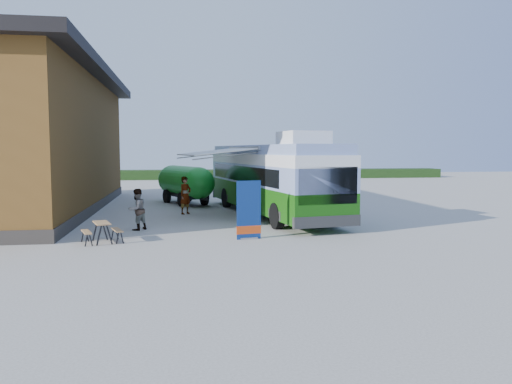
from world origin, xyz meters
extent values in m
plane|color=#BCB7AD|center=(0.00, 0.00, 0.00)|extent=(100.00, 100.00, 0.00)
cube|color=brown|center=(-10.50, 10.00, 3.50)|extent=(8.00, 20.00, 7.00)
cube|color=black|center=(-10.50, 10.00, 7.25)|extent=(9.60, 21.20, 0.50)
cube|color=#332D28|center=(-10.50, 10.00, 0.25)|extent=(8.10, 20.10, 0.50)
cube|color=#264419|center=(8.00, 38.00, 0.50)|extent=(40.00, 3.00, 1.00)
cube|color=#1A6210|center=(2.24, 6.49, 0.97)|extent=(4.79, 13.20, 1.19)
cube|color=#8499CE|center=(2.24, 6.49, 2.05)|extent=(4.79, 13.20, 0.97)
cube|color=black|center=(0.84, 6.80, 2.05)|extent=(1.82, 10.64, 0.75)
cube|color=black|center=(3.47, 7.25, 2.05)|extent=(1.82, 10.64, 0.75)
cube|color=white|center=(2.24, 6.49, 2.78)|extent=(4.79, 13.20, 0.49)
cube|color=#8499CE|center=(2.24, 6.49, 3.23)|extent=(4.60, 12.96, 0.43)
cube|color=white|center=(2.92, 2.45, 3.72)|extent=(2.02, 2.20, 0.54)
cube|color=black|center=(3.31, 0.14, 1.89)|extent=(2.40, 0.46, 1.40)
cube|color=#2D2D2D|center=(3.30, 0.19, 0.54)|extent=(2.74, 0.65, 0.43)
cube|color=#2D2D2D|center=(1.19, 12.79, 0.54)|extent=(2.74, 0.65, 0.43)
cylinder|color=black|center=(1.74, 2.04, 0.54)|extent=(0.50, 1.12, 1.08)
cylinder|color=black|center=(4.17, 2.44, 0.54)|extent=(0.50, 1.12, 1.08)
cylinder|color=black|center=(0.41, 10.01, 0.54)|extent=(0.50, 1.12, 1.08)
cylinder|color=black|center=(2.83, 10.42, 0.54)|extent=(0.50, 1.12, 1.08)
cube|color=white|center=(-0.49, 6.12, 2.87)|extent=(3.62, 5.05, 0.35)
cube|color=#A5A8AD|center=(0.94, 6.36, 3.07)|extent=(0.96, 4.90, 0.15)
cylinder|color=#A5A8AD|center=(-0.16, 4.12, 2.77)|extent=(2.96, 0.54, 0.36)
cylinder|color=#A5A8AD|center=(-0.83, 8.11, 2.77)|extent=(2.96, 0.54, 0.36)
cube|color=navy|center=(0.28, -0.10, 1.06)|extent=(0.89, 0.18, 2.12)
cube|color=#CE4213|center=(0.28, -0.10, 0.34)|extent=(0.92, 0.19, 0.30)
cube|color=#A5A8AD|center=(0.28, -0.10, 0.03)|extent=(0.66, 0.28, 0.06)
cylinder|color=#A5A8AD|center=(0.28, -0.08, 1.06)|extent=(0.03, 0.03, 2.12)
cube|color=tan|center=(-4.86, -0.05, 0.70)|extent=(0.78, 1.21, 0.04)
cube|color=tan|center=(-5.35, -0.20, 0.42)|extent=(0.56, 1.14, 0.03)
cube|color=tan|center=(-4.37, 0.11, 0.42)|extent=(0.56, 1.14, 0.03)
cube|color=black|center=(-4.88, -0.54, 0.35)|extent=(0.06, 0.06, 0.69)
cube|color=black|center=(-4.56, -0.44, 0.35)|extent=(0.06, 0.06, 0.69)
cube|color=black|center=(-5.16, 0.35, 0.35)|extent=(0.06, 0.06, 0.69)
cube|color=black|center=(-4.84, 0.45, 0.35)|extent=(0.06, 0.06, 0.69)
imported|color=#999999|center=(-1.90, 7.41, 0.95)|extent=(0.82, 0.80, 1.90)
imported|color=#999999|center=(-3.88, 2.59, 0.84)|extent=(1.02, 1.03, 1.68)
cylinder|color=green|center=(-1.87, 12.20, 1.36)|extent=(3.18, 4.40, 1.81)
sphere|color=green|center=(-1.12, 10.34, 1.36)|extent=(1.81, 1.81, 1.81)
sphere|color=green|center=(-2.62, 14.06, 1.36)|extent=(1.81, 1.81, 1.81)
cube|color=black|center=(-1.87, 12.20, 0.55)|extent=(2.70, 4.36, 0.20)
cube|color=black|center=(-0.89, 9.78, 0.50)|extent=(0.56, 1.16, 0.10)
cylinder|color=black|center=(-2.07, 10.82, 0.40)|extent=(0.53, 0.84, 0.80)
cylinder|color=black|center=(-0.76, 11.34, 0.40)|extent=(0.53, 0.84, 0.80)
cylinder|color=black|center=(-2.97, 13.05, 0.40)|extent=(0.53, 0.84, 0.80)
cylinder|color=black|center=(-1.67, 13.58, 0.40)|extent=(0.53, 0.84, 0.80)
camera|label=1|loc=(-2.15, -17.78, 3.22)|focal=35.00mm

